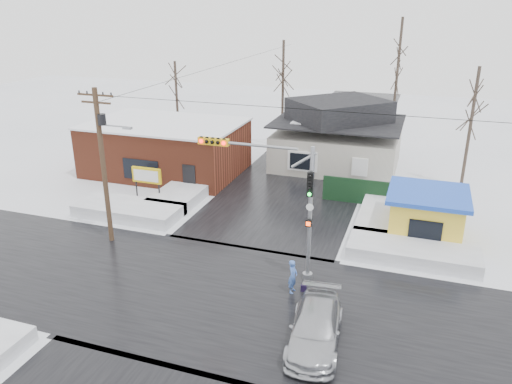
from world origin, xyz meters
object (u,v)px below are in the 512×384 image
(kiosk, at_px, (426,214))
(pedestrian, at_px, (293,277))
(traffic_signal, at_px, (279,192))
(utility_pole, at_px, (103,158))
(car, at_px, (315,328))
(marquee_sign, at_px, (147,176))

(kiosk, xyz_separation_m, pedestrian, (-5.89, -8.48, -0.61))
(pedestrian, bearing_deg, traffic_signal, 43.50)
(traffic_signal, bearing_deg, pedestrian, -51.02)
(pedestrian, bearing_deg, kiosk, -30.28)
(traffic_signal, relative_size, kiosk, 1.52)
(utility_pole, xyz_separation_m, kiosk, (17.43, 6.49, -3.65))
(utility_pole, height_order, car, utility_pole)
(car, bearing_deg, utility_pole, 152.03)
(utility_pole, bearing_deg, marquee_sign, 100.13)
(marquee_sign, bearing_deg, pedestrian, -32.33)
(kiosk, bearing_deg, car, -108.61)
(utility_pole, bearing_deg, traffic_signal, -2.95)
(marquee_sign, distance_m, kiosk, 18.51)
(pedestrian, xyz_separation_m, car, (1.88, -3.45, -0.12))
(marquee_sign, bearing_deg, car, -38.26)
(marquee_sign, height_order, pedestrian, marquee_sign)
(marquee_sign, relative_size, kiosk, 0.55)
(utility_pole, relative_size, car, 1.79)
(traffic_signal, relative_size, utility_pole, 0.78)
(utility_pole, relative_size, marquee_sign, 3.53)
(marquee_sign, height_order, car, marquee_sign)
(kiosk, bearing_deg, pedestrian, -124.81)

